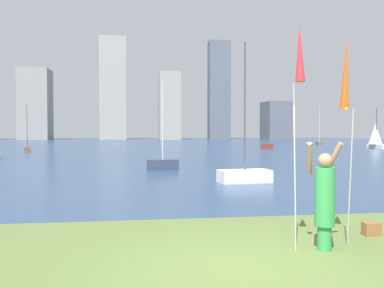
% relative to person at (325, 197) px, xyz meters
% --- Properties ---
extents(ground, '(120.00, 138.00, 0.12)m').
position_rel_person_xyz_m(ground, '(-1.65, 50.29, -0.98)').
color(ground, '#5B7038').
extents(person, '(0.68, 0.51, 1.87)m').
position_rel_person_xyz_m(person, '(0.00, 0.00, 0.00)').
color(person, green).
rests_on(person, ground).
extents(kite_flag_left, '(0.16, 0.37, 3.82)m').
position_rel_person_xyz_m(kite_flag_left, '(-0.51, -0.09, 2.31)').
color(kite_flag_left, '#B2B2B7').
rests_on(kite_flag_left, ground).
extents(kite_flag_right, '(0.16, 0.42, 3.75)m').
position_rel_person_xyz_m(kite_flag_right, '(0.51, 0.27, 2.10)').
color(kite_flag_right, '#B2B2B7').
rests_on(kite_flag_right, ground).
extents(bag, '(0.32, 0.20, 0.26)m').
position_rel_person_xyz_m(bag, '(1.37, 0.82, -0.79)').
color(bag, brown).
rests_on(bag, ground).
extents(sailboat_0, '(1.05, 1.69, 4.63)m').
position_rel_person_xyz_m(sailboat_0, '(12.18, 39.89, -0.56)').
color(sailboat_0, maroon).
rests_on(sailboat_0, ground).
extents(sailboat_1, '(2.16, 1.22, 5.60)m').
position_rel_person_xyz_m(sailboat_1, '(1.19, 9.53, -0.62)').
color(sailboat_1, white).
rests_on(sailboat_1, ground).
extents(sailboat_2, '(1.61, 3.20, 4.80)m').
position_rel_person_xyz_m(sailboat_2, '(25.32, 39.45, 0.63)').
color(sailboat_2, white).
rests_on(sailboat_2, ground).
extents(sailboat_4, '(1.02, 2.10, 4.80)m').
position_rel_person_xyz_m(sailboat_4, '(-13.55, 37.18, -0.62)').
color(sailboat_4, brown).
rests_on(sailboat_4, ground).
extents(sailboat_6, '(1.67, 0.69, 4.62)m').
position_rel_person_xyz_m(sailboat_6, '(-1.64, 15.45, -0.58)').
color(sailboat_6, '#333D51').
rests_on(sailboat_6, ground).
extents(sailboat_7, '(1.32, 2.06, 5.82)m').
position_rel_person_xyz_m(sailboat_7, '(24.65, 52.97, -0.62)').
color(sailboat_7, brown).
rests_on(sailboat_7, ground).
extents(skyline_tower_1, '(6.74, 7.69, 16.46)m').
position_rel_person_xyz_m(skyline_tower_1, '(-25.37, 96.25, 7.31)').
color(skyline_tower_1, gray).
rests_on(skyline_tower_1, ground).
extents(skyline_tower_2, '(6.39, 3.81, 24.64)m').
position_rel_person_xyz_m(skyline_tower_2, '(-7.50, 97.07, 11.40)').
color(skyline_tower_2, gray).
rests_on(skyline_tower_2, ground).
extents(skyline_tower_3, '(4.97, 5.02, 15.93)m').
position_rel_person_xyz_m(skyline_tower_3, '(5.78, 93.32, 7.04)').
color(skyline_tower_3, gray).
rests_on(skyline_tower_3, ground).
extents(skyline_tower_4, '(5.15, 3.36, 23.82)m').
position_rel_person_xyz_m(skyline_tower_4, '(17.98, 94.32, 10.99)').
color(skyline_tower_4, '#565B66').
rests_on(skyline_tower_4, ground).
extents(skyline_tower_5, '(5.81, 7.90, 9.27)m').
position_rel_person_xyz_m(skyline_tower_5, '(32.36, 94.15, 3.71)').
color(skyline_tower_5, '#565B66').
rests_on(skyline_tower_5, ground).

